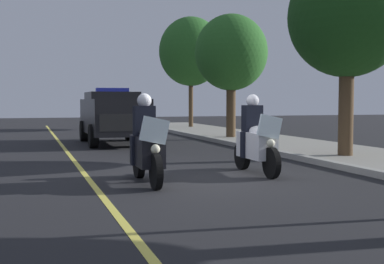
{
  "coord_description": "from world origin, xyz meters",
  "views": [
    {
      "loc": [
        9.74,
        -3.4,
        1.57
      ],
      "look_at": [
        -0.81,
        0.0,
        0.9
      ],
      "focal_mm": 47.93,
      "sensor_mm": 36.0,
      "label": 1
    }
  ],
  "objects_px": {
    "tree_far_back": "(231,53)",
    "police_motorcycle_lead_right": "(256,141)",
    "police_motorcycle_lead_left": "(147,147)",
    "tree_mid_block": "(348,17)",
    "tree_behind_suv": "(191,52)",
    "police_suv": "(113,115)"
  },
  "relations": [
    {
      "from": "tree_mid_block",
      "to": "police_motorcycle_lead_right",
      "type": "bearing_deg",
      "value": -62.28
    },
    {
      "from": "police_motorcycle_lead_left",
      "to": "tree_far_back",
      "type": "bearing_deg",
      "value": 149.8
    },
    {
      "from": "police_suv",
      "to": "tree_behind_suv",
      "type": "xyz_separation_m",
      "value": [
        -9.21,
        5.95,
        3.32
      ]
    },
    {
      "from": "tree_mid_block",
      "to": "police_suv",
      "type": "bearing_deg",
      "value": -142.6
    },
    {
      "from": "police_motorcycle_lead_right",
      "to": "police_suv",
      "type": "height_order",
      "value": "police_suv"
    },
    {
      "from": "police_suv",
      "to": "tree_far_back",
      "type": "xyz_separation_m",
      "value": [
        -0.75,
        4.98,
        2.46
      ]
    },
    {
      "from": "police_motorcycle_lead_left",
      "to": "tree_behind_suv",
      "type": "xyz_separation_m",
      "value": [
        -18.44,
        6.79,
        3.68
      ]
    },
    {
      "from": "police_motorcycle_lead_right",
      "to": "police_suv",
      "type": "xyz_separation_m",
      "value": [
        -8.7,
        -1.7,
        0.37
      ]
    },
    {
      "from": "police_motorcycle_lead_left",
      "to": "tree_mid_block",
      "type": "bearing_deg",
      "value": 111.51
    },
    {
      "from": "tree_mid_block",
      "to": "tree_far_back",
      "type": "relative_size",
      "value": 1.07
    },
    {
      "from": "tree_behind_suv",
      "to": "police_motorcycle_lead_right",
      "type": "bearing_deg",
      "value": -13.37
    },
    {
      "from": "tree_far_back",
      "to": "police_motorcycle_lead_right",
      "type": "bearing_deg",
      "value": -19.13
    },
    {
      "from": "police_motorcycle_lead_left",
      "to": "tree_mid_block",
      "type": "height_order",
      "value": "tree_mid_block"
    },
    {
      "from": "police_motorcycle_lead_right",
      "to": "police_suv",
      "type": "relative_size",
      "value": 0.44
    },
    {
      "from": "police_suv",
      "to": "tree_behind_suv",
      "type": "distance_m",
      "value": 11.46
    },
    {
      "from": "police_suv",
      "to": "tree_behind_suv",
      "type": "relative_size",
      "value": 0.79
    },
    {
      "from": "tree_mid_block",
      "to": "tree_behind_suv",
      "type": "distance_m",
      "value": 16.08
    },
    {
      "from": "tree_far_back",
      "to": "police_suv",
      "type": "bearing_deg",
      "value": -81.4
    },
    {
      "from": "police_suv",
      "to": "tree_mid_block",
      "type": "distance_m",
      "value": 9.04
    },
    {
      "from": "police_motorcycle_lead_left",
      "to": "tree_behind_suv",
      "type": "height_order",
      "value": "tree_behind_suv"
    },
    {
      "from": "police_motorcycle_lead_right",
      "to": "police_motorcycle_lead_left",
      "type": "bearing_deg",
      "value": -78.09
    },
    {
      "from": "tree_far_back",
      "to": "tree_behind_suv",
      "type": "relative_size",
      "value": 0.8
    }
  ]
}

